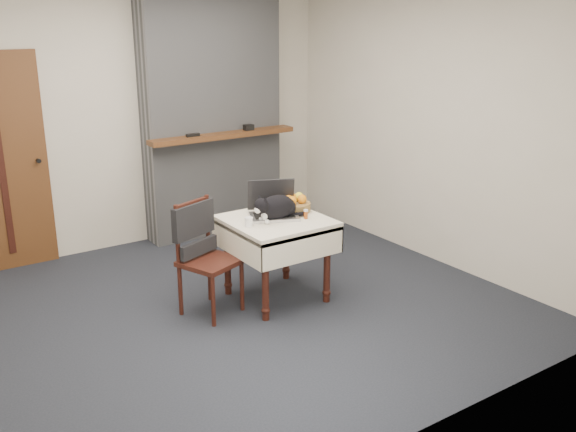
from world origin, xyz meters
name	(u,v)px	position (x,y,z in m)	size (l,w,h in m)	color
ground	(226,311)	(0.00, 0.00, 0.00)	(4.50, 4.50, 0.00)	black
room_shell	(191,85)	(0.00, 0.46, 1.76)	(4.52, 4.01, 2.61)	beige
door	(1,164)	(-1.20, 1.97, 1.00)	(0.82, 0.10, 2.00)	brown
chimney	(212,113)	(0.90, 1.85, 1.30)	(1.62, 0.48, 2.60)	gray
side_table	(276,232)	(0.48, -0.01, 0.59)	(0.78, 0.78, 0.70)	#35150E
laptop	(273,207)	(0.51, 0.08, 0.77)	(0.49, 0.47, 0.29)	#B7B7BC
cat	(277,207)	(0.48, -0.02, 0.80)	(0.49, 0.23, 0.23)	black
cream_jar	(249,222)	(0.19, -0.05, 0.74)	(0.07, 0.07, 0.07)	white
pill_bottle	(306,214)	(0.68, -0.14, 0.74)	(0.04, 0.04, 0.08)	#9F4513
fruit_basket	(295,204)	(0.73, 0.08, 0.76)	(0.26, 0.26, 0.15)	olive
desk_clutter	(294,213)	(0.69, 0.03, 0.70)	(0.15, 0.02, 0.01)	black
chair	(201,242)	(-0.14, 0.14, 0.58)	(0.52, 0.52, 0.91)	#35150E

